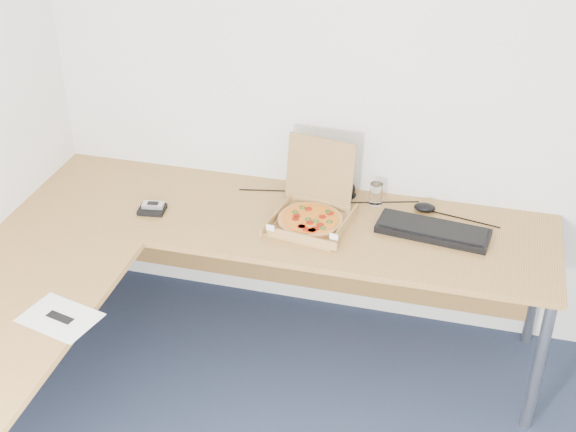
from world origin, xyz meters
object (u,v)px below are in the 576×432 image
(drinking_glass, at_px, (376,194))
(keyboard, at_px, (433,231))
(desk, at_px, (186,264))
(pizza_box, at_px, (311,215))
(wallet, at_px, (152,209))

(drinking_glass, xyz_separation_m, keyboard, (0.29, -0.20, -0.04))
(desk, height_order, keyboard, keyboard)
(pizza_box, xyz_separation_m, keyboard, (0.55, 0.05, -0.02))
(pizza_box, height_order, keyboard, pizza_box)
(desk, bearing_deg, pizza_box, 42.67)
(pizza_box, bearing_deg, desk, -128.04)
(desk, xyz_separation_m, pizza_box, (0.45, 0.42, 0.07))
(desk, distance_m, wallet, 0.44)
(desk, distance_m, keyboard, 1.11)
(desk, bearing_deg, keyboard, 24.77)
(desk, relative_size, wallet, 20.62)
(drinking_glass, bearing_deg, keyboard, -34.11)
(drinking_glass, bearing_deg, wallet, -161.55)
(pizza_box, height_order, drinking_glass, pizza_box)
(desk, relative_size, keyboard, 4.98)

